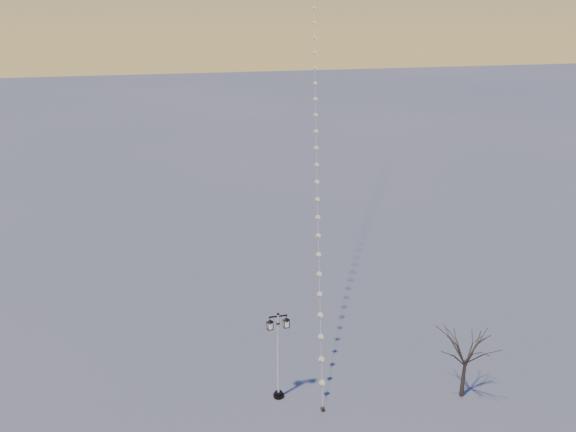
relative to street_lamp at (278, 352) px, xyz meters
name	(u,v)px	position (x,y,z in m)	size (l,w,h in m)	color
street_lamp	(278,352)	(0.00, 0.00, 0.00)	(1.20, 0.53, 4.74)	black
bare_tree	(467,351)	(8.92, -2.00, -0.03)	(2.25, 2.25, 3.74)	#342A1F
kite_train	(316,39)	(6.40, 16.73, 13.56)	(9.72, 37.13, 32.59)	black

